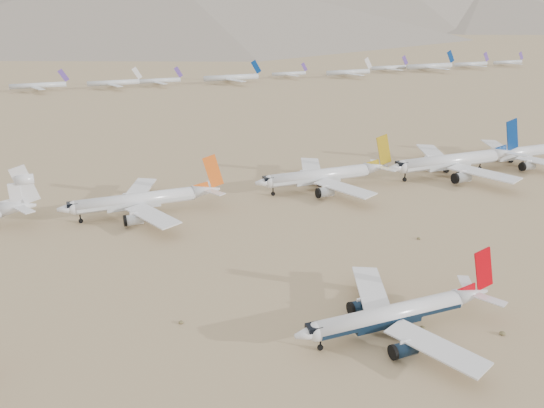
# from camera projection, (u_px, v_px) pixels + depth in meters

# --- Properties ---
(ground) EXTENTS (7000.00, 7000.00, 0.00)m
(ground) POSITION_uv_depth(u_px,v_px,m) (350.00, 331.00, 103.59)
(ground) COLOR #9A8259
(ground) RESTS_ON ground
(main_airliner) EXTENTS (41.86, 40.88, 14.77)m
(main_airliner) POSITION_uv_depth(u_px,v_px,m) (398.00, 313.00, 101.95)
(main_airliner) COLOR silver
(main_airliner) RESTS_ON ground
(row2_navy_widebody) EXTENTS (54.28, 53.08, 19.31)m
(row2_navy_widebody) POSITION_uv_depth(u_px,v_px,m) (455.00, 161.00, 194.45)
(row2_navy_widebody) COLOR silver
(row2_navy_widebody) RESTS_ON ground
(row2_gold_tail) EXTENTS (48.36, 47.30, 17.22)m
(row2_gold_tail) POSITION_uv_depth(u_px,v_px,m) (325.00, 175.00, 180.15)
(row2_gold_tail) COLOR silver
(row2_gold_tail) RESTS_ON ground
(row2_orange_tail) EXTENTS (46.52, 45.50, 16.59)m
(row2_orange_tail) POSITION_uv_depth(u_px,v_px,m) (143.00, 200.00, 158.37)
(row2_orange_tail) COLOR silver
(row2_orange_tail) RESTS_ON ground
(row2_blue_far) EXTENTS (47.69, 46.62, 16.94)m
(row2_blue_far) POSITION_uv_depth(u_px,v_px,m) (519.00, 153.00, 207.27)
(row2_blue_far) COLOR silver
(row2_blue_far) RESTS_ON ground
(distant_storage_row) EXTENTS (655.75, 55.48, 15.94)m
(distant_storage_row) POSITION_uv_depth(u_px,v_px,m) (217.00, 77.00, 415.64)
(distant_storage_row) COLOR silver
(distant_storage_row) RESTS_ON ground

